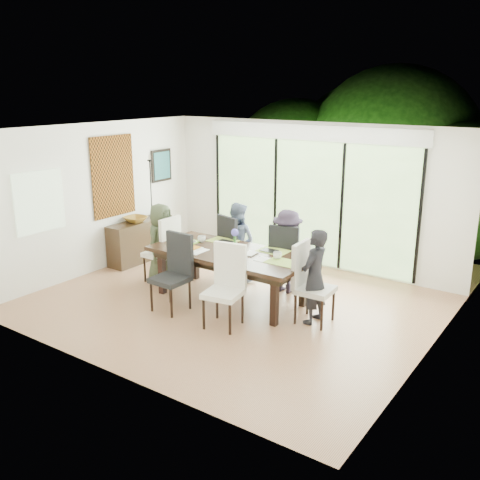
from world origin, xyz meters
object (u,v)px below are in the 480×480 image
Objects in this scene: cup_b at (235,251)px; person_left_end at (161,243)px; sideboard at (141,241)px; person_far_right at (287,251)px; chair_far_right at (288,257)px; person_far_left at (237,241)px; table_top at (230,253)px; chair_near_left at (170,273)px; chair_left_end at (161,248)px; chair_far_left at (238,247)px; vase at (235,247)px; cup_c at (277,255)px; cup_a at (202,239)px; chair_right_end at (315,284)px; chair_near_right at (223,287)px; bowl at (136,219)px; laptop at (185,243)px.

person_left_end is at bearing 176.49° from cup_b.
person_far_right is at bearing 3.66° from sideboard.
person_far_left is (-1.00, -0.02, 0.10)m from chair_far_right.
person_far_right is (0.55, 0.83, -0.08)m from table_top.
chair_near_left is 2.61m from sideboard.
chair_left_end and chair_far_left have the same top height.
chair_far_left is 9.17× the size of vase.
person_far_right is 12.90× the size of cup_b.
cup_c is at bearing 91.92° from chair_left_end.
table_top is at bearing -172.87° from cup_c.
vase is 0.97× the size of cup_a.
person_far_right is (1.00, -0.02, 0.10)m from chair_far_left.
chair_right_end reaches higher than cup_a.
person_far_left is (0.00, -0.02, 0.10)m from chair_far_left.
sideboard is (-2.18, -0.22, -0.19)m from chair_far_left.
bowl is at bearing 146.00° from chair_near_right.
sideboard is at bearing -8.95° from chair_far_right.
cup_a reaches higher than table_top.
bowl is (-3.18, -0.32, 0.26)m from chair_far_right.
chair_right_end and chair_far_right have the same top height.
person_far_right reaches higher than chair_far_left.
cup_c is (0.80, 0.10, 0.08)m from table_top.
cup_b is 2.91m from sideboard.
cup_b is at bearing -56.31° from vase.
vase is at bearing -96.83° from person_left_end.
person_left_end and person_far_right have the same top height.
cup_b is at bearing -46.40° from laptop.
table_top is 7.27× the size of laptop.
chair_left_end reaches higher than vase.
person_far_left is at bearing 64.16° from chair_right_end.
table_top is at bearing 119.77° from person_far_left.
vase is (-0.50, -0.78, 0.18)m from person_far_right.
person_far_left is 3.29× the size of bowl.
person_far_left is at bearing -59.84° from person_left_end.
person_left_end is 0.98× the size of sideboard.
chair_left_end reaches higher than cup_a.
chair_right_end is (3.00, 0.00, 0.00)m from chair_left_end.
cup_c is (0.30, 0.97, 0.27)m from chair_near_right.
sideboard is at bearing 171.26° from cup_c.
vase is (-1.45, 0.05, 0.28)m from chair_right_end.
chair_near_left is at bearing 48.40° from chair_left_end.
cup_c is at bearing -8.74° from sideboard.
chair_far_left is (1.05, 0.85, 0.00)m from chair_left_end.
chair_near_right is at bearing 86.87° from person_far_right.
chair_left_end is 1.00× the size of chair_near_right.
chair_right_end is 1.38m from cup_b.
table_top is at bearing 89.43° from chair_left_end.
chair_far_left and chair_near_right have the same top height.
table_top is 1.00m from person_far_right.
vase is at bearing 60.26° from chair_near_left.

